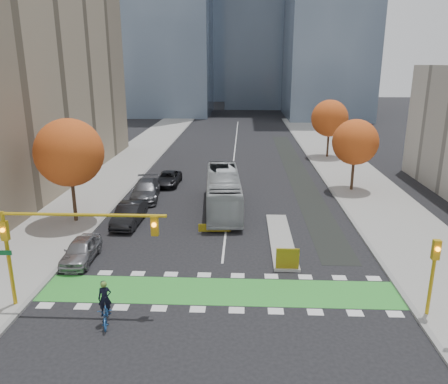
# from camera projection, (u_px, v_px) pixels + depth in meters

# --- Properties ---
(ground) EXTENTS (300.00, 300.00, 0.00)m
(ground) POSITION_uv_depth(u_px,v_px,m) (218.00, 306.00, 22.75)
(ground) COLOR black
(ground) RESTS_ON ground
(sidewalk_west) EXTENTS (7.00, 120.00, 0.15)m
(sidewalk_west) POSITION_uv_depth(u_px,v_px,m) (91.00, 192.00, 42.48)
(sidewalk_west) COLOR gray
(sidewalk_west) RESTS_ON ground
(sidewalk_east) EXTENTS (7.00, 120.00, 0.15)m
(sidewalk_east) POSITION_uv_depth(u_px,v_px,m) (372.00, 196.00, 41.31)
(sidewalk_east) COLOR gray
(sidewalk_east) RESTS_ON ground
(curb_west) EXTENTS (0.30, 120.00, 0.16)m
(curb_west) POSITION_uv_depth(u_px,v_px,m) (127.00, 193.00, 42.33)
(curb_west) COLOR gray
(curb_west) RESTS_ON ground
(curb_east) EXTENTS (0.30, 120.00, 0.16)m
(curb_east) POSITION_uv_depth(u_px,v_px,m) (335.00, 196.00, 41.46)
(curb_east) COLOR gray
(curb_east) RESTS_ON ground
(bike_crossing) EXTENTS (20.00, 3.00, 0.01)m
(bike_crossing) POSITION_uv_depth(u_px,v_px,m) (219.00, 291.00, 24.19)
(bike_crossing) COLOR green
(bike_crossing) RESTS_ON ground
(centre_line) EXTENTS (0.15, 70.00, 0.01)m
(centre_line) POSITION_uv_depth(u_px,v_px,m) (234.00, 154.00, 61.08)
(centre_line) COLOR silver
(centre_line) RESTS_ON ground
(bike_lane_paint) EXTENTS (2.50, 50.00, 0.01)m
(bike_lane_paint) POSITION_uv_depth(u_px,v_px,m) (296.00, 171.00, 51.17)
(bike_lane_paint) COLOR black
(bike_lane_paint) RESTS_ON ground
(median_island) EXTENTS (1.60, 10.00, 0.16)m
(median_island) POSITION_uv_depth(u_px,v_px,m) (281.00, 239.00, 31.18)
(median_island) COLOR gray
(median_island) RESTS_ON ground
(hazard_board) EXTENTS (1.40, 0.12, 1.30)m
(hazard_board) POSITION_uv_depth(u_px,v_px,m) (288.00, 259.00, 26.38)
(hazard_board) COLOR yellow
(hazard_board) RESTS_ON median_island
(tree_west) EXTENTS (5.20, 5.20, 8.22)m
(tree_west) POSITION_uv_depth(u_px,v_px,m) (69.00, 153.00, 33.18)
(tree_west) COLOR #332114
(tree_west) RESTS_ON ground
(tree_east_near) EXTENTS (4.40, 4.40, 7.08)m
(tree_east_near) POSITION_uv_depth(u_px,v_px,m) (355.00, 142.00, 41.94)
(tree_east_near) COLOR #332114
(tree_east_near) RESTS_ON ground
(tree_east_far) EXTENTS (4.80, 4.80, 7.65)m
(tree_east_far) POSITION_uv_depth(u_px,v_px,m) (330.00, 118.00, 57.14)
(tree_east_far) COLOR #332114
(tree_east_far) RESTS_ON ground
(traffic_signal_west) EXTENTS (8.53, 0.56, 5.20)m
(traffic_signal_west) POSITION_uv_depth(u_px,v_px,m) (56.00, 235.00, 21.46)
(traffic_signal_west) COLOR #BF9914
(traffic_signal_west) RESTS_ON ground
(traffic_signal_east) EXTENTS (0.35, 0.43, 4.10)m
(traffic_signal_east) POSITION_uv_depth(u_px,v_px,m) (434.00, 266.00, 21.04)
(traffic_signal_east) COLOR #BF9914
(traffic_signal_east) RESTS_ON ground
(cyclist) EXTENTS (1.12, 2.06, 2.25)m
(cyclist) POSITION_uv_depth(u_px,v_px,m) (106.00, 310.00, 21.00)
(cyclist) COLOR #1E4A8A
(cyclist) RESTS_ON ground
(bus) EXTENTS (3.55, 11.86, 3.26)m
(bus) POSITION_uv_depth(u_px,v_px,m) (223.00, 191.00, 37.33)
(bus) COLOR #A7ADAF
(bus) RESTS_ON ground
(parked_car_a) EXTENTS (1.85, 4.38, 1.48)m
(parked_car_a) POSITION_uv_depth(u_px,v_px,m) (81.00, 250.00, 27.72)
(parked_car_a) COLOR gray
(parked_car_a) RESTS_ON ground
(parked_car_b) EXTENTS (1.90, 5.06, 1.65)m
(parked_car_b) POSITION_uv_depth(u_px,v_px,m) (129.00, 214.00, 34.07)
(parked_car_b) COLOR black
(parked_car_b) RESTS_ON ground
(parked_car_c) EXTENTS (3.05, 6.15, 1.72)m
(parked_car_c) POSITION_uv_depth(u_px,v_px,m) (146.00, 190.00, 40.45)
(parked_car_c) COLOR #4F4F54
(parked_car_c) RESTS_ON ground
(parked_car_d) EXTENTS (2.37, 4.95, 1.36)m
(parked_car_d) POSITION_uv_depth(u_px,v_px,m) (168.00, 178.00, 45.23)
(parked_car_d) COLOR black
(parked_car_d) RESTS_ON ground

